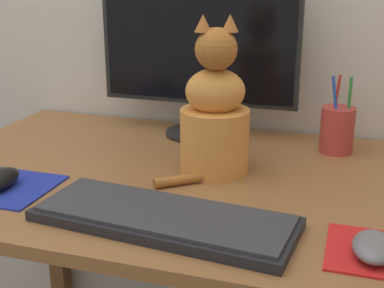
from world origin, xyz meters
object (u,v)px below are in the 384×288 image
(monitor, at_px, (198,48))
(pen_cup, at_px, (337,129))
(cat, at_px, (215,116))
(keyboard, at_px, (164,218))
(computer_mouse_right, at_px, (374,247))

(monitor, xyz_separation_m, pen_cup, (0.35, -0.03, -0.17))
(monitor, relative_size, cat, 1.54)
(keyboard, distance_m, cat, 0.29)
(monitor, distance_m, keyboard, 0.56)
(monitor, distance_m, computer_mouse_right, 0.71)
(monitor, xyz_separation_m, computer_mouse_right, (0.44, -0.52, -0.21))
(keyboard, bearing_deg, cat, 92.15)
(computer_mouse_right, height_order, cat, cat)
(monitor, relative_size, keyboard, 1.09)
(computer_mouse_right, height_order, pen_cup, pen_cup)
(keyboard, bearing_deg, computer_mouse_right, 3.83)
(monitor, bearing_deg, keyboard, -79.31)
(keyboard, relative_size, computer_mouse_right, 4.67)
(computer_mouse_right, bearing_deg, pen_cup, 99.79)
(keyboard, xyz_separation_m, cat, (0.02, 0.27, 0.11))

